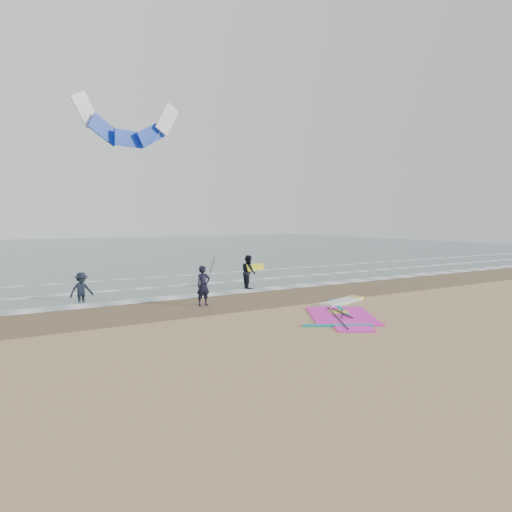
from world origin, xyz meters
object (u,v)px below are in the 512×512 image
person_walking (249,272)px  person_wading (81,283)px  windsurf_rig (343,311)px  person_standing (203,286)px  surf_kite (128,127)px

person_walking → person_wading: (-8.83, 0.65, -0.09)m
windsurf_rig → person_standing: size_ratio=3.32×
person_walking → person_wading: 8.85m
windsurf_rig → surf_kite: bearing=119.5°
person_wading → windsurf_rig: bearing=-53.7°
person_standing → person_wading: size_ratio=1.05×
person_wading → surf_kite: (2.99, 2.06, 7.96)m
windsurf_rig → person_wading: 12.29m
person_wading → surf_kite: 8.74m
person_wading → surf_kite: surf_kite is taller
person_standing → surf_kite: surf_kite is taller
person_standing → surf_kite: bearing=97.8°
person_walking → person_standing: bearing=137.7°
person_walking → person_wading: bearing=95.5°
person_walking → surf_kite: 10.17m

